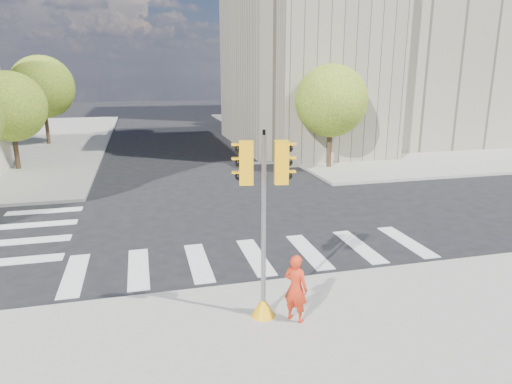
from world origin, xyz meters
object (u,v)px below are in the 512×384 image
photographer (296,288)px  lamp_near (314,89)px  traffic_signal (263,242)px  lamp_far (260,84)px

photographer → lamp_near: bearing=-64.4°
lamp_near → photographer: bearing=-112.1°
photographer → traffic_signal: bearing=19.4°
lamp_far → photographer: size_ratio=5.05×
lamp_far → photographer: lamp_far is taller
lamp_far → traffic_signal: lamp_far is taller
lamp_near → traffic_signal: 21.84m
lamp_near → lamp_far: bearing=90.0°
lamp_near → traffic_signal: lamp_near is taller
lamp_near → traffic_signal: size_ratio=1.86×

